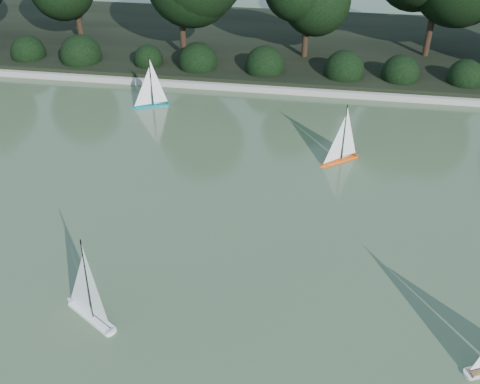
% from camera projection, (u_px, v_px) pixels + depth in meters
% --- Properties ---
extents(ground, '(80.00, 80.00, 0.00)m').
position_uv_depth(ground, '(203.00, 308.00, 8.82)').
color(ground, '#384E2E').
rests_on(ground, ground).
extents(pond_coping, '(40.00, 0.35, 0.18)m').
position_uv_depth(pond_coping, '(266.00, 88.00, 16.14)').
color(pond_coping, gray).
rests_on(pond_coping, ground).
extents(far_bank, '(40.00, 8.00, 0.30)m').
position_uv_depth(far_bank, '(279.00, 43.00, 19.38)').
color(far_bank, black).
rests_on(far_bank, ground).
extents(shrub_hedge, '(29.10, 1.10, 1.10)m').
position_uv_depth(shrub_hedge, '(270.00, 66.00, 16.67)').
color(shrub_hedge, black).
rests_on(shrub_hedge, ground).
extents(sailboat_white_a, '(1.14, 0.79, 1.70)m').
position_uv_depth(sailboat_white_a, '(86.00, 303.00, 8.54)').
color(sailboat_white_a, white).
rests_on(sailboat_white_a, ground).
extents(sailboat_orange, '(0.98, 0.80, 1.53)m').
position_uv_depth(sailboat_orange, '(338.00, 153.00, 12.57)').
color(sailboat_orange, '#FE510C').
rests_on(sailboat_orange, ground).
extents(sailboat_teal, '(1.09, 0.61, 1.55)m').
position_uv_depth(sailboat_teal, '(148.00, 99.00, 15.12)').
color(sailboat_teal, '#02727C').
rests_on(sailboat_teal, ground).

